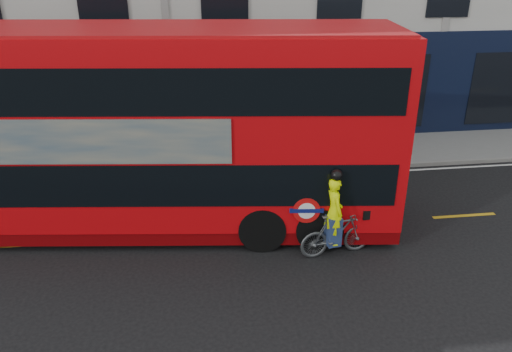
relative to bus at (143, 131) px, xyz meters
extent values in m
plane|color=black|center=(0.51, -2.19, -2.61)|extent=(120.00, 120.00, 0.00)
cube|color=gray|center=(0.51, 4.31, -2.55)|extent=(60.00, 3.00, 0.12)
cube|color=gray|center=(0.51, 2.81, -2.55)|extent=(60.00, 0.12, 0.13)
cube|color=black|center=(0.51, 5.79, -0.61)|extent=(50.00, 0.08, 4.00)
cube|color=silver|center=(0.51, 2.51, -2.61)|extent=(58.00, 0.10, 0.01)
cube|color=red|center=(-0.05, 0.01, 0.16)|extent=(12.82, 4.35, 4.51)
cube|color=#660406|center=(-0.05, 0.01, -2.27)|extent=(12.81, 4.30, 0.34)
cube|color=black|center=(-0.05, 0.01, -0.84)|extent=(12.32, 4.33, 1.03)
cube|color=black|center=(-0.05, 0.01, 1.33)|extent=(12.32, 4.33, 1.03)
cube|color=#A90B0F|center=(-0.05, 0.01, 2.44)|extent=(12.55, 4.21, 0.09)
cube|color=black|center=(6.21, -0.75, -0.84)|extent=(0.35, 2.56, 1.03)
cube|color=black|center=(6.21, -0.75, 1.33)|extent=(0.35, 2.56, 1.03)
cube|color=gray|center=(-1.36, -1.30, 0.24)|extent=(6.81, 0.87, 1.03)
cylinder|color=red|center=(3.74, -1.92, -1.47)|extent=(0.64, 0.10, 0.64)
cylinder|color=white|center=(3.74, -1.93, -1.47)|extent=(0.41, 0.07, 0.41)
cube|color=#0C1459|center=(3.74, -1.93, -1.47)|extent=(0.80, 0.12, 0.10)
cylinder|color=black|center=(4.26, -0.52, -2.04)|extent=(1.49, 3.02, 1.14)
cylinder|color=black|center=(2.90, -0.35, -2.04)|extent=(1.49, 3.02, 1.14)
imported|color=#4D5052|center=(4.45, -2.08, -2.07)|extent=(1.86, 0.77, 1.08)
imported|color=#C8E201|center=(4.35, -2.10, -1.43)|extent=(0.48, 0.65, 1.64)
cube|color=black|center=(5.20, -1.97, -1.61)|extent=(0.32, 0.27, 0.23)
cube|color=navy|center=(4.35, -2.10, -1.93)|extent=(0.37, 0.44, 0.73)
sphere|color=black|center=(4.35, -2.10, -0.52)|extent=(0.27, 0.27, 0.27)
camera|label=1|loc=(1.24, -11.92, 4.00)|focal=35.00mm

